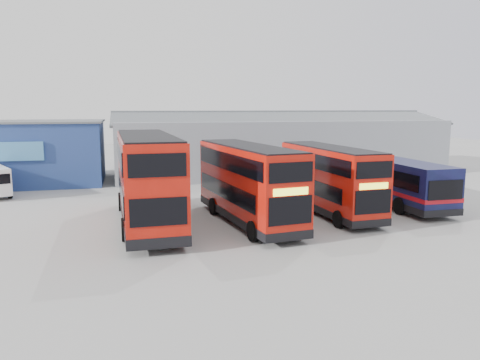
{
  "coord_description": "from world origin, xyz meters",
  "views": [
    {
      "loc": [
        -6.16,
        -23.19,
        6.2
      ],
      "look_at": [
        0.15,
        2.34,
        2.1
      ],
      "focal_mm": 35.0,
      "sensor_mm": 36.0,
      "label": 1
    }
  ],
  "objects_px": {
    "office_block": "(26,152)",
    "maintenance_shed": "(275,145)",
    "double_decker_centre": "(248,185)",
    "single_decker_blue": "(390,181)",
    "double_decker_left": "(147,181)",
    "double_decker_right": "(329,180)"
  },
  "relations": [
    {
      "from": "double_decker_centre",
      "to": "double_decker_right",
      "type": "distance_m",
      "value": 5.29
    },
    {
      "from": "office_block",
      "to": "double_decker_left",
      "type": "height_order",
      "value": "office_block"
    },
    {
      "from": "office_block",
      "to": "double_decker_right",
      "type": "relative_size",
      "value": 1.3
    },
    {
      "from": "double_decker_right",
      "to": "single_decker_blue",
      "type": "xyz_separation_m",
      "value": [
        5.08,
        1.75,
        -0.51
      ]
    },
    {
      "from": "double_decker_centre",
      "to": "single_decker_blue",
      "type": "distance_m",
      "value": 10.66
    },
    {
      "from": "maintenance_shed",
      "to": "double_decker_right",
      "type": "bearing_deg",
      "value": -98.21
    },
    {
      "from": "double_decker_left",
      "to": "double_decker_centre",
      "type": "xyz_separation_m",
      "value": [
        5.26,
        -0.8,
        -0.29
      ]
    },
    {
      "from": "double_decker_right",
      "to": "single_decker_blue",
      "type": "relative_size",
      "value": 0.87
    },
    {
      "from": "double_decker_centre",
      "to": "double_decker_right",
      "type": "xyz_separation_m",
      "value": [
        5.18,
        1.04,
        -0.13
      ]
    },
    {
      "from": "maintenance_shed",
      "to": "single_decker_blue",
      "type": "xyz_separation_m",
      "value": [
        2.45,
        -16.48,
        -1.15
      ]
    },
    {
      "from": "office_block",
      "to": "maintenance_shed",
      "type": "height_order",
      "value": "maintenance_shed"
    },
    {
      "from": "office_block",
      "to": "double_decker_left",
      "type": "bearing_deg",
      "value": -61.56
    },
    {
      "from": "office_block",
      "to": "single_decker_blue",
      "type": "xyz_separation_m",
      "value": [
        24.45,
        -14.47,
        -1.13
      ]
    },
    {
      "from": "maintenance_shed",
      "to": "double_decker_centre",
      "type": "bearing_deg",
      "value": -112.06
    },
    {
      "from": "office_block",
      "to": "single_decker_blue",
      "type": "height_order",
      "value": "office_block"
    },
    {
      "from": "single_decker_blue",
      "to": "double_decker_centre",
      "type": "bearing_deg",
      "value": 14.75
    },
    {
      "from": "single_decker_blue",
      "to": "office_block",
      "type": "bearing_deg",
      "value": -31.12
    },
    {
      "from": "maintenance_shed",
      "to": "double_decker_left",
      "type": "bearing_deg",
      "value": -125.28
    },
    {
      "from": "maintenance_shed",
      "to": "double_decker_right",
      "type": "distance_m",
      "value": 18.43
    },
    {
      "from": "maintenance_shed",
      "to": "single_decker_blue",
      "type": "bearing_deg",
      "value": -81.54
    },
    {
      "from": "office_block",
      "to": "maintenance_shed",
      "type": "xyz_separation_m",
      "value": [
        22.0,
        2.01,
        0.02
      ]
    },
    {
      "from": "double_decker_left",
      "to": "single_decker_blue",
      "type": "relative_size",
      "value": 1.06
    }
  ]
}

